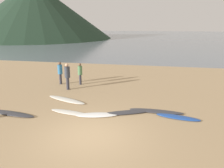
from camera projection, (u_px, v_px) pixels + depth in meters
ground_plane at (125, 78)px, 17.98m from camera, size 120.00×120.00×0.20m
ocean_water at (149, 37)px, 70.02m from camera, size 140.00×100.00×0.01m
headland_hill at (35, 10)px, 60.87m from camera, size 42.32×42.32×15.20m
surfboard_0 at (11, 113)px, 10.53m from camera, size 2.72×0.82×0.09m
surfboard_1 at (66, 100)px, 12.41m from camera, size 2.67×1.45×0.09m
surfboard_2 at (70, 113)px, 10.67m from camera, size 2.25×0.86×0.07m
surfboard_3 at (97, 115)px, 10.36m from camera, size 2.08×1.06×0.09m
surfboard_4 at (127, 112)px, 10.65m from camera, size 2.53×1.44×0.10m
surfboard_5 at (156, 111)px, 10.78m from camera, size 2.65×0.57×0.10m
surfboard_6 at (178, 117)px, 10.12m from camera, size 2.06×0.86×0.08m
person_0 at (67, 74)px, 14.20m from camera, size 0.36×0.36×1.76m
person_1 at (60, 71)px, 15.51m from camera, size 0.33×0.33×1.61m
person_2 at (80, 72)px, 15.43m from camera, size 0.31×0.31×1.54m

